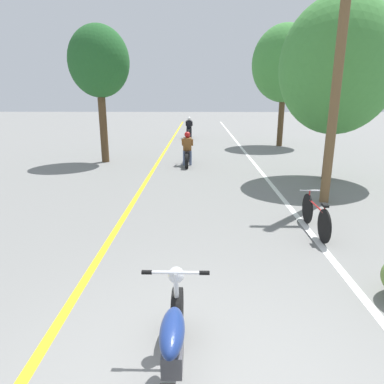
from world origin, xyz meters
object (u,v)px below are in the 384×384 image
bicycle_parked (315,216)px  motorcycle_foreground (173,348)px  motorcycle_rider_far (189,130)px  roadside_tree_right_near (338,67)px  roadside_tree_left (99,63)px  utility_pole (337,81)px  motorcycle_rider_lead (187,152)px  roadside_tree_right_far (285,64)px

bicycle_parked → motorcycle_foreground: bearing=-123.7°
motorcycle_foreground → motorcycle_rider_far: motorcycle_rider_far is taller
roadside_tree_right_near → motorcycle_foreground: (-4.69, -8.91, -3.27)m
roadside_tree_left → motorcycle_foreground: 13.11m
utility_pole → motorcycle_rider_lead: bearing=127.4°
roadside_tree_right_near → roadside_tree_left: bearing=160.2°
motorcycle_foreground → motorcycle_rider_lead: motorcycle_rider_lead is taller
roadside_tree_right_far → motorcycle_foreground: 18.30m
roadside_tree_right_near → roadside_tree_left: (-8.55, 3.07, 0.40)m
roadside_tree_right_near → roadside_tree_right_far: 8.29m
roadside_tree_right_far → roadside_tree_left: size_ratio=1.17×
utility_pole → motorcycle_rider_lead: (-3.91, 5.12, -2.62)m
roadside_tree_right_far → bicycle_parked: (-2.19, -13.09, -4.11)m
bicycle_parked → roadside_tree_right_near: bearing=67.8°
utility_pole → motorcycle_rider_far: 15.28m
roadside_tree_right_near → roadside_tree_left: roadside_tree_right_near is taller
utility_pole → motorcycle_foreground: utility_pole is taller
roadside_tree_right_far → roadside_tree_left: 10.19m
roadside_tree_left → roadside_tree_right_near: bearing=-19.8°
motorcycle_rider_far → roadside_tree_right_far: bearing=-33.6°
motorcycle_rider_lead → utility_pole: bearing=-52.6°
roadside_tree_left → motorcycle_rider_far: (3.42, 8.73, -3.56)m
motorcycle_rider_lead → motorcycle_foreground: bearing=-88.8°
roadside_tree_right_far → motorcycle_rider_lead: 8.71m
utility_pole → motorcycle_rider_lead: 6.95m
roadside_tree_left → motorcycle_rider_far: size_ratio=2.69×
roadside_tree_right_near → motorcycle_rider_lead: size_ratio=2.95×
roadside_tree_right_far → motorcycle_rider_far: size_ratio=3.15×
motorcycle_rider_lead → bicycle_parked: motorcycle_rider_lead is taller
motorcycle_foreground → bicycle_parked: (2.72, 4.07, -0.07)m
motorcycle_foreground → bicycle_parked: 4.89m
motorcycle_rider_lead → motorcycle_rider_far: (-0.20, 9.37, 0.01)m
roadside_tree_right_far → roadside_tree_left: bearing=-149.4°
motorcycle_rider_far → motorcycle_rider_lead: bearing=-88.8°
utility_pole → motorcycle_rider_far: bearing=105.8°
motorcycle_foreground → bicycle_parked: size_ratio=1.17×
motorcycle_rider_lead → roadside_tree_right_far: bearing=48.5°
motorcycle_rider_far → bicycle_parked: 16.94m
motorcycle_foreground → roadside_tree_right_far: bearing=74.0°
roadside_tree_left → motorcycle_rider_far: roadside_tree_left is taller
utility_pole → motorcycle_foreground: (-3.68, -6.22, -2.72)m
utility_pole → motorcycle_rider_lead: size_ratio=3.08×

